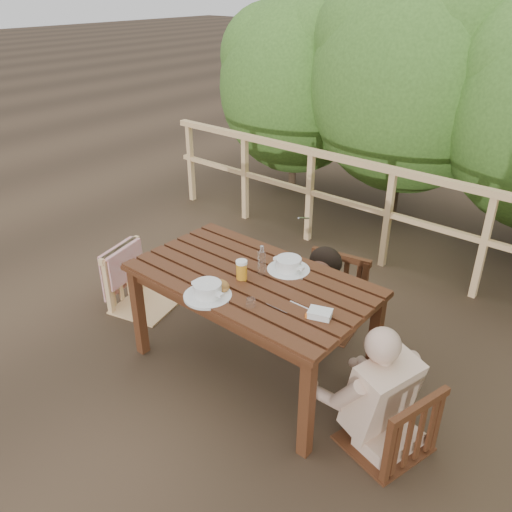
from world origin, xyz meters
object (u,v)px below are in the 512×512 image
Objects in this scene: bread_roll at (220,286)px; beer_glass at (242,271)px; diner_right at (401,363)px; tumbler at (251,304)px; bottle at (262,261)px; butter_tub at (320,315)px; soup_far at (289,265)px; woman at (332,261)px; chair_left at (141,256)px; chair_far at (330,269)px; chair_right at (392,386)px; table at (251,324)px; soup_near at (207,290)px.

bread_roll is 0.89× the size of beer_glass.
diner_right is 19.09× the size of tumbler.
butter_tub is (0.58, -0.17, -0.08)m from bottle.
beer_glass is at bearing -118.61° from soup_far.
chair_left is at bearing 21.62° from woman.
woman is at bearing 81.12° from bread_roll.
chair_far reaches higher than chair_right.
table is 1.09m from chair_right.
bread_roll is at bearing -95.32° from beer_glass.
soup_near is (-0.18, -1.17, 0.29)m from chair_far.
soup_far reaches higher than bread_roll.
tumbler is (0.26, -0.21, -0.04)m from beer_glass.
beer_glass is at bearing 70.57° from woman.
butter_tub is (0.66, 0.15, -0.01)m from bread_roll.
chair_far is at bearing 83.08° from bottle.
chair_far reaches higher than bottle.
chair_far is 1.21m from soup_near.
chair_left is at bearing -76.03° from chair_right.
beer_glass is at bearing -108.47° from chair_left.
table is 0.45m from beer_glass.
woman is at bearing 98.43° from butter_tub.
woman is 0.64m from soup_far.
chair_left reaches higher than bottle.
chair_left is at bearing 168.60° from tumbler.
soup_far is 0.52m from bread_roll.
woman is at bearing 81.39° from soup_near.
woman reaches higher than chair_right.
soup_far reaches higher than butter_tub.
woman is at bearing 80.38° from beer_glass.
chair_left is 7.62× the size of bread_roll.
tumbler is at bearing -174.67° from butter_tub.
soup_far is 0.59m from butter_tub.
diner_right is at bearing 129.06° from woman.
chair_left is 7.23× the size of butter_tub.
chair_far is 6.96× the size of beer_glass.
chair_far is 0.83m from bottle.
chair_right is 6.32× the size of beer_glass.
table is 1.58× the size of chair_far.
chair_left is 1.23m from beer_glass.
beer_glass is at bearing 157.27° from butter_tub.
chair_right is 0.94m from tumbler.
bread_roll is at bearing -117.47° from chair_left.
table is 0.87m from woman.
beer_glass is (-1.12, -0.03, 0.36)m from chair_right.
soup_near reaches higher than bread_roll.
chair_left reaches higher than butter_tub.
soup_near is 2.07× the size of beer_glass.
table is at bearing -108.13° from chair_far.
tumbler is (0.11, -1.09, 0.27)m from chair_far.
chair_right is 1.20m from bread_roll.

